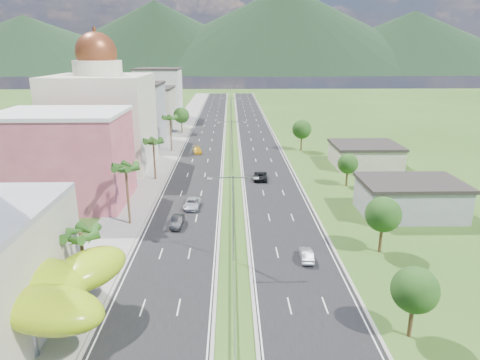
{
  "coord_description": "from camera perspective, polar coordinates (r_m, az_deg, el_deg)",
  "views": [
    {
      "loc": [
        -0.25,
        -37.97,
        25.2
      ],
      "look_at": [
        1.07,
        21.39,
        7.0
      ],
      "focal_mm": 32.0,
      "sensor_mm": 36.0,
      "label": 1
    }
  ],
  "objects": [
    {
      "name": "ground",
      "position": [
        45.57,
        -0.78,
        -16.53
      ],
      "size": [
        500.0,
        500.0,
        0.0
      ],
      "primitive_type": "plane",
      "color": "#2D5119",
      "rests_on": "ground"
    },
    {
      "name": "road_left",
      "position": [
        130.62,
        -4.46,
        5.88
      ],
      "size": [
        11.0,
        260.0,
        0.04
      ],
      "primitive_type": "cube",
      "color": "black",
      "rests_on": "ground"
    },
    {
      "name": "road_right",
      "position": [
        130.65,
        2.16,
        5.92
      ],
      "size": [
        11.0,
        260.0,
        0.04
      ],
      "primitive_type": "cube",
      "color": "black",
      "rests_on": "ground"
    },
    {
      "name": "sidewalk_left",
      "position": [
        131.49,
        -8.62,
        5.83
      ],
      "size": [
        7.0,
        260.0,
        0.12
      ],
      "primitive_type": "cube",
      "color": "gray",
      "rests_on": "ground"
    },
    {
      "name": "median_guardrail",
      "position": [
        112.67,
        -1.12,
        4.44
      ],
      "size": [
        0.1,
        216.06,
        0.76
      ],
      "color": "gray",
      "rests_on": "ground"
    },
    {
      "name": "streetlight_median_b",
      "position": [
        51.4,
        -0.91,
        -4.0
      ],
      "size": [
        6.04,
        0.25,
        11.0
      ],
      "color": "gray",
      "rests_on": "ground"
    },
    {
      "name": "streetlight_median_c",
      "position": [
        89.88,
        -1.09,
        5.19
      ],
      "size": [
        6.04,
        0.25,
        11.0
      ],
      "color": "gray",
      "rests_on": "ground"
    },
    {
      "name": "streetlight_median_d",
      "position": [
        134.24,
        -1.17,
        9.14
      ],
      "size": [
        6.04,
        0.25,
        11.0
      ],
      "color": "gray",
      "rests_on": "ground"
    },
    {
      "name": "streetlight_median_e",
      "position": [
        178.92,
        -1.21,
        11.12
      ],
      "size": [
        6.04,
        0.25,
        11.0
      ],
      "color": "gray",
      "rests_on": "ground"
    },
    {
      "name": "lime_canopy",
      "position": [
        44.18,
        -28.36,
        -12.42
      ],
      "size": [
        18.0,
        15.0,
        7.4
      ],
      "color": "#97BB12",
      "rests_on": "ground"
    },
    {
      "name": "pink_shophouse",
      "position": [
        77.32,
        -22.29,
        2.52
      ],
      "size": [
        20.0,
        15.0,
        15.0
      ],
      "primitive_type": "cube",
      "color": "#BA4C5B",
      "rests_on": "ground"
    },
    {
      "name": "domed_building",
      "position": [
        98.01,
        -17.89,
        8.11
      ],
      "size": [
        20.0,
        20.0,
        28.7
      ],
      "color": "beige",
      "rests_on": "ground"
    },
    {
      "name": "midrise_grey",
      "position": [
        122.18,
        -14.07,
        8.45
      ],
      "size": [
        16.0,
        15.0,
        16.0
      ],
      "primitive_type": "cube",
      "color": "gray",
      "rests_on": "ground"
    },
    {
      "name": "midrise_beige",
      "position": [
        143.72,
        -12.15,
        9.19
      ],
      "size": [
        16.0,
        15.0,
        13.0
      ],
      "primitive_type": "cube",
      "color": "#AEA38F",
      "rests_on": "ground"
    },
    {
      "name": "midrise_white",
      "position": [
        165.94,
        -10.75,
        11.15
      ],
      "size": [
        16.0,
        15.0,
        18.0
      ],
      "primitive_type": "cube",
      "color": "silver",
      "rests_on": "ground"
    },
    {
      "name": "shed_near",
      "position": [
        72.66,
        21.7,
        -2.42
      ],
      "size": [
        15.0,
        10.0,
        5.0
      ],
      "primitive_type": "cube",
      "color": "gray",
      "rests_on": "ground"
    },
    {
      "name": "shed_far",
      "position": [
        100.44,
        16.31,
        3.11
      ],
      "size": [
        14.0,
        12.0,
        4.4
      ],
      "primitive_type": "cube",
      "color": "#AEA38F",
      "rests_on": "ground"
    },
    {
      "name": "palm_tree_b",
      "position": [
        46.47,
        -20.48,
        -7.08
      ],
      "size": [
        3.6,
        3.6,
        8.1
      ],
      "color": "#47301C",
      "rests_on": "ground"
    },
    {
      "name": "palm_tree_c",
      "position": [
        64.09,
        -15.0,
        1.35
      ],
      "size": [
        3.6,
        3.6,
        9.6
      ],
      "color": "#47301C",
      "rests_on": "ground"
    },
    {
      "name": "palm_tree_d",
      "position": [
        86.19,
        -11.48,
        4.88
      ],
      "size": [
        3.6,
        3.6,
        8.6
      ],
      "color": "#47301C",
      "rests_on": "ground"
    },
    {
      "name": "palm_tree_e",
      "position": [
        110.34,
        -9.3,
        8.02
      ],
      "size": [
        3.6,
        3.6,
        9.4
      ],
      "color": "#47301C",
      "rests_on": "ground"
    },
    {
      "name": "leafy_tree_lfar",
      "position": [
        135.27,
        -7.82,
        8.55
      ],
      "size": [
        4.9,
        4.9,
        8.05
      ],
      "color": "#47301C",
      "rests_on": "ground"
    },
    {
      "name": "leafy_tree_ra",
      "position": [
        42.05,
        22.29,
        -13.42
      ],
      "size": [
        4.2,
        4.2,
        6.9
      ],
      "color": "#47301C",
      "rests_on": "ground"
    },
    {
      "name": "leafy_tree_rb",
      "position": [
        57.17,
        18.55,
        -4.39
      ],
      "size": [
        4.55,
        4.55,
        7.47
      ],
      "color": "#47301C",
      "rests_on": "ground"
    },
    {
      "name": "leafy_tree_rc",
      "position": [
        83.72,
        14.19,
        2.11
      ],
      "size": [
        3.85,
        3.85,
        6.33
      ],
      "color": "#47301C",
      "rests_on": "ground"
    },
    {
      "name": "leafy_tree_rd",
      "position": [
        111.25,
        8.24,
        6.71
      ],
      "size": [
        4.9,
        4.9,
        8.05
      ],
      "color": "#47301C",
      "rests_on": "ground"
    },
    {
      "name": "mountain_ridge",
      "position": [
        492.32,
        5.93,
        14.02
      ],
      "size": [
        860.0,
        140.0,
        90.0
      ],
      "primitive_type": null,
      "color": "black",
      "rests_on": "ground"
    },
    {
      "name": "car_dark_left",
      "position": [
        64.25,
        -8.36,
        -5.46
      ],
      "size": [
        1.83,
        4.73,
        1.54
      ],
      "primitive_type": "imported",
      "rotation": [
        0.0,
        0.0,
        -0.04
      ],
      "color": "black",
      "rests_on": "road_left"
    },
    {
      "name": "car_silver_mid_left",
      "position": [
        71.26,
        -6.38,
        -3.11
      ],
      "size": [
        2.81,
        5.46,
        1.47
      ],
      "primitive_type": "imported",
      "rotation": [
        0.0,
        0.0,
        -0.07
      ],
      "color": "#B6B8BE",
      "rests_on": "road_left"
    },
    {
      "name": "car_yellow_far_left",
      "position": [
        108.93,
        -5.7,
        3.99
      ],
      "size": [
        2.79,
        5.17,
        1.42
      ],
      "primitive_type": "imported",
      "rotation": [
        0.0,
        0.0,
        0.17
      ],
      "color": "gold",
      "rests_on": "road_left"
    },
    {
      "name": "car_silver_right",
      "position": [
        54.59,
        8.85,
        -9.81
      ],
      "size": [
        1.68,
        4.25,
        1.38
      ],
      "primitive_type": "imported",
      "rotation": [
        0.0,
        0.0,
        3.09
      ],
      "color": "#929599",
      "rests_on": "road_right"
    },
    {
      "name": "car_dark_far_right",
      "position": [
        86.17,
        2.74,
        0.6
      ],
      "size": [
        2.98,
        5.88,
        1.59
      ],
      "primitive_type": "imported",
      "rotation": [
        0.0,
        0.0,
        3.08
      ],
      "color": "black",
      "rests_on": "road_right"
    }
  ]
}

